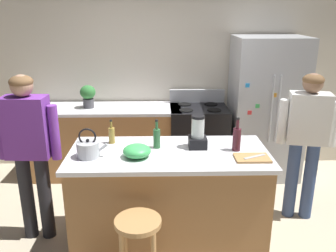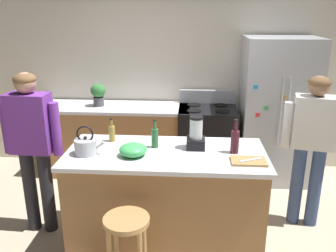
% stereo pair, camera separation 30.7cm
% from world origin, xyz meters
% --- Properties ---
extents(ground_plane, '(14.00, 14.00, 0.00)m').
position_xyz_m(ground_plane, '(0.00, 0.00, 0.00)').
color(ground_plane, beige).
extents(back_wall, '(8.00, 0.10, 2.70)m').
position_xyz_m(back_wall, '(0.00, 1.95, 1.35)').
color(back_wall, beige).
rests_on(back_wall, ground_plane).
extents(kitchen_island, '(1.83, 0.84, 0.95)m').
position_xyz_m(kitchen_island, '(0.00, 0.00, 0.48)').
color(kitchen_island, '#9E6B3D').
rests_on(kitchen_island, ground_plane).
extents(back_counter_run, '(2.00, 0.64, 0.95)m').
position_xyz_m(back_counter_run, '(-0.80, 1.55, 0.48)').
color(back_counter_run, '#9E6B3D').
rests_on(back_counter_run, ground_plane).
extents(refrigerator, '(0.90, 0.73, 1.87)m').
position_xyz_m(refrigerator, '(1.32, 1.50, 0.94)').
color(refrigerator, '#B7BABF').
rests_on(refrigerator, ground_plane).
extents(stove_range, '(0.76, 0.65, 1.13)m').
position_xyz_m(stove_range, '(0.44, 1.52, 0.49)').
color(stove_range, black).
rests_on(stove_range, ground_plane).
extents(person_by_island_left, '(0.59, 0.24, 1.65)m').
position_xyz_m(person_by_island_left, '(-1.30, 0.11, 1.00)').
color(person_by_island_left, '#26262B').
rests_on(person_by_island_left, ground_plane).
extents(person_by_sink_right, '(0.60, 0.30, 1.60)m').
position_xyz_m(person_by_sink_right, '(1.44, 0.42, 0.97)').
color(person_by_sink_right, '#384C7A').
rests_on(person_by_sink_right, ground_plane).
extents(bar_stool, '(0.36, 0.36, 0.68)m').
position_xyz_m(bar_stool, '(-0.25, -0.68, 0.53)').
color(bar_stool, '#B7844C').
rests_on(bar_stool, ground_plane).
extents(potted_plant, '(0.20, 0.20, 0.30)m').
position_xyz_m(potted_plant, '(-1.02, 1.55, 1.13)').
color(potted_plant, '#4C4C51').
rests_on(potted_plant, back_counter_run).
extents(blender_appliance, '(0.17, 0.17, 0.31)m').
position_xyz_m(blender_appliance, '(0.27, 0.11, 1.08)').
color(blender_appliance, black).
rests_on(blender_appliance, kitchen_island).
extents(bottle_olive_oil, '(0.07, 0.07, 0.28)m').
position_xyz_m(bottle_olive_oil, '(-0.11, 0.11, 1.05)').
color(bottle_olive_oil, '#2D6638').
rests_on(bottle_olive_oil, kitchen_island).
extents(bottle_wine, '(0.08, 0.08, 0.32)m').
position_xyz_m(bottle_wine, '(0.62, 0.02, 1.07)').
color(bottle_wine, '#471923').
rests_on(bottle_wine, kitchen_island).
extents(bottle_vinegar, '(0.06, 0.06, 0.24)m').
position_xyz_m(bottle_vinegar, '(-0.55, 0.24, 1.04)').
color(bottle_vinegar, olive).
rests_on(bottle_vinegar, kitchen_island).
extents(mixing_bowl, '(0.25, 0.25, 0.11)m').
position_xyz_m(mixing_bowl, '(-0.28, -0.11, 1.01)').
color(mixing_bowl, '#3FB259').
rests_on(mixing_bowl, kitchen_island).
extents(tea_kettle, '(0.28, 0.20, 0.27)m').
position_xyz_m(tea_kettle, '(-0.71, -0.10, 1.03)').
color(tea_kettle, '#B7BABF').
rests_on(tea_kettle, kitchen_island).
extents(cutting_board, '(0.30, 0.20, 0.02)m').
position_xyz_m(cutting_board, '(0.72, -0.18, 0.96)').
color(cutting_board, '#B7844C').
rests_on(cutting_board, kitchen_island).
extents(chef_knife, '(0.21, 0.12, 0.01)m').
position_xyz_m(chef_knife, '(0.74, -0.18, 0.98)').
color(chef_knife, '#B7BABF').
rests_on(chef_knife, cutting_board).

